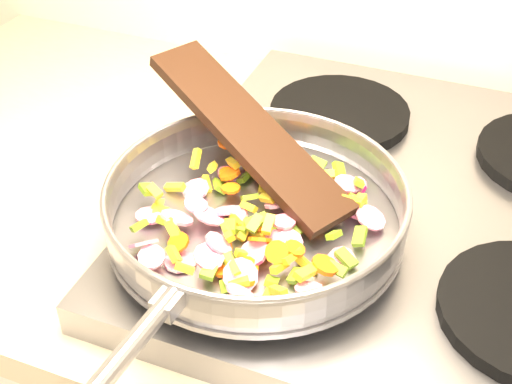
% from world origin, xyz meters
% --- Properties ---
extents(cooktop, '(0.60, 0.60, 0.04)m').
position_xyz_m(cooktop, '(-0.70, 1.67, 0.92)').
color(cooktop, '#939399').
rests_on(cooktop, counter_top).
extents(grate_fl, '(0.19, 0.19, 0.02)m').
position_xyz_m(grate_fl, '(-0.84, 1.52, 0.95)').
color(grate_fl, black).
rests_on(grate_fl, cooktop).
extents(grate_bl, '(0.19, 0.19, 0.02)m').
position_xyz_m(grate_bl, '(-0.84, 1.81, 0.95)').
color(grate_bl, black).
rests_on(grate_bl, cooktop).
extents(saute_pan, '(0.36, 0.53, 0.05)m').
position_xyz_m(saute_pan, '(-0.86, 1.53, 0.99)').
color(saute_pan, '#9E9EA5').
rests_on(saute_pan, grate_fl).
extents(vegetable_heap, '(0.27, 0.27, 0.05)m').
position_xyz_m(vegetable_heap, '(-0.85, 1.53, 0.98)').
color(vegetable_heap, '#C91353').
rests_on(vegetable_heap, saute_pan).
extents(wooden_spatula, '(0.28, 0.19, 0.10)m').
position_xyz_m(wooden_spatula, '(-0.89, 1.61, 1.02)').
color(wooden_spatula, black).
rests_on(wooden_spatula, saute_pan).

